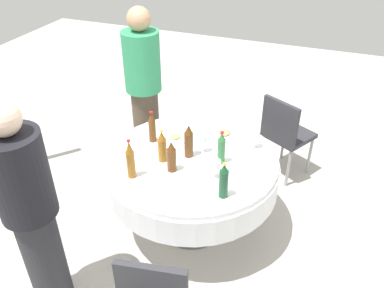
{
  "coord_description": "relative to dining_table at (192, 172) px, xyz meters",
  "views": [
    {
      "loc": [
        2.35,
        0.88,
        2.52
      ],
      "look_at": [
        0.0,
        0.0,
        0.86
      ],
      "focal_mm": 36.86,
      "sensor_mm": 36.0,
      "label": 1
    }
  ],
  "objects": [
    {
      "name": "ground_plane",
      "position": [
        0.0,
        0.0,
        -0.59
      ],
      "size": [
        10.0,
        10.0,
        0.0
      ],
      "primitive_type": "plane",
      "color": "#B7B2A8"
    },
    {
      "name": "dining_table",
      "position": [
        0.0,
        0.0,
        0.0
      ],
      "size": [
        1.37,
        1.37,
        0.74
      ],
      "color": "white",
      "rests_on": "ground_plane"
    },
    {
      "name": "bottle_amber_outer",
      "position": [
        0.38,
        -0.32,
        0.29
      ],
      "size": [
        0.06,
        0.06,
        0.31
      ],
      "color": "#8C5619",
      "rests_on": "dining_table"
    },
    {
      "name": "bottle_amber_front",
      "position": [
        0.12,
        -0.2,
        0.27
      ],
      "size": [
        0.07,
        0.07,
        0.27
      ],
      "color": "#8C5619",
      "rests_on": "dining_table"
    },
    {
      "name": "bottle_brown_north",
      "position": [
        -0.01,
        -0.03,
        0.28
      ],
      "size": [
        0.07,
        0.07,
        0.29
      ],
      "color": "#593314",
      "rests_on": "dining_table"
    },
    {
      "name": "bottle_green_west",
      "position": [
        -0.01,
        0.23,
        0.28
      ],
      "size": [
        0.06,
        0.06,
        0.27
      ],
      "color": "#2D6B38",
      "rests_on": "dining_table"
    },
    {
      "name": "bottle_dark_green_south",
      "position": [
        0.36,
        0.36,
        0.28
      ],
      "size": [
        0.06,
        0.06,
        0.28
      ],
      "color": "#194728",
      "rests_on": "dining_table"
    },
    {
      "name": "bottle_brown_inner",
      "position": [
        -0.1,
        -0.38,
        0.28
      ],
      "size": [
        0.06,
        0.06,
        0.27
      ],
      "color": "#593314",
      "rests_on": "dining_table"
    },
    {
      "name": "bottle_brown_east",
      "position": [
        0.21,
        -0.08,
        0.27
      ],
      "size": [
        0.07,
        0.07,
        0.26
      ],
      "color": "#593314",
      "rests_on": "dining_table"
    },
    {
      "name": "wine_glass_west",
      "position": [
        -0.1,
        0.06,
        0.26
      ],
      "size": [
        0.06,
        0.06,
        0.15
      ],
      "color": "white",
      "rests_on": "dining_table"
    },
    {
      "name": "wine_glass_south",
      "position": [
        0.18,
        0.25,
        0.26
      ],
      "size": [
        0.07,
        0.07,
        0.15
      ],
      "color": "white",
      "rests_on": "dining_table"
    },
    {
      "name": "wine_glass_inner",
      "position": [
        -0.3,
        0.42,
        0.26
      ],
      "size": [
        0.07,
        0.07,
        0.15
      ],
      "color": "white",
      "rests_on": "dining_table"
    },
    {
      "name": "plate_far",
      "position": [
        0.39,
        -0.0,
        0.16
      ],
      "size": [
        0.21,
        0.21,
        0.02
      ],
      "color": "white",
      "rests_on": "dining_table"
    },
    {
      "name": "plate_mid",
      "position": [
        -0.19,
        -0.22,
        0.16
      ],
      "size": [
        0.2,
        0.2,
        0.04
      ],
      "color": "white",
      "rests_on": "dining_table"
    },
    {
      "name": "plate_right",
      "position": [
        -0.4,
        0.14,
        0.16
      ],
      "size": [
        0.25,
        0.25,
        0.04
      ],
      "color": "white",
      "rests_on": "dining_table"
    },
    {
      "name": "knife_front",
      "position": [
        -0.36,
        -0.41,
        0.15
      ],
      "size": [
        0.11,
        0.16,
        0.0
      ],
      "primitive_type": "cube",
      "rotation": [
        0.0,
        0.0,
        2.1
      ],
      "color": "silver",
      "rests_on": "dining_table"
    },
    {
      "name": "folded_napkin",
      "position": [
        0.06,
        -0.52,
        0.16
      ],
      "size": [
        0.21,
        0.21,
        0.02
      ],
      "primitive_type": "cube",
      "rotation": [
        0.0,
        0.0,
        0.29
      ],
      "color": "white",
      "rests_on": "dining_table"
    },
    {
      "name": "person_outer",
      "position": [
        1.02,
        -0.68,
        0.24
      ],
      "size": [
        0.34,
        0.34,
        1.59
      ],
      "rotation": [
        0.0,
        0.0,
        4.12
      ],
      "color": "#26262B",
      "rests_on": "ground_plane"
    },
    {
      "name": "person_front",
      "position": [
        -0.67,
        -0.74,
        0.28
      ],
      "size": [
        0.34,
        0.34,
        1.66
      ],
      "rotation": [
        0.0,
        0.0,
        2.4
      ],
      "color": "#4C3F33",
      "rests_on": "ground_plane"
    },
    {
      "name": "chair_inner",
      "position": [
        -1.01,
        0.58,
        -0.07
      ],
      "size": [
        0.55,
        0.55,
        0.87
      ],
      "rotation": [
        0.0,
        0.0,
        1.05
      ],
      "color": "#2D2D33",
      "rests_on": "ground_plane"
    }
  ]
}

